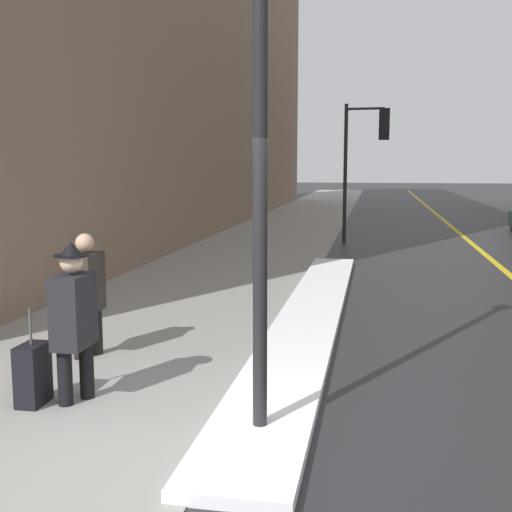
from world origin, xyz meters
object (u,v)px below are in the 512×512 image
at_px(traffic_light_near, 369,143).
at_px(pedestrian_trailing, 86,289).
at_px(lamp_post, 260,41).
at_px(pedestrian_in_glasses, 74,316).
at_px(rolling_suitcase, 33,375).

bearing_deg(traffic_light_near, pedestrian_trailing, -100.86).
height_order(lamp_post, pedestrian_trailing, lamp_post).
distance_m(traffic_light_near, pedestrian_in_glasses, 14.14).
bearing_deg(rolling_suitcase, traffic_light_near, 167.42).
bearing_deg(rolling_suitcase, pedestrian_in_glasses, 110.84).
xyz_separation_m(lamp_post, traffic_light_near, (0.66, 14.19, -0.31)).
bearing_deg(traffic_light_near, rolling_suitcase, -98.70).
relative_size(pedestrian_trailing, rolling_suitcase, 1.57).
distance_m(traffic_light_near, rolling_suitcase, 14.44).
relative_size(lamp_post, pedestrian_in_glasses, 3.50).
bearing_deg(pedestrian_trailing, rolling_suitcase, 5.33).
xyz_separation_m(lamp_post, rolling_suitcase, (-2.26, 0.29, -2.95)).
xyz_separation_m(pedestrian_in_glasses, pedestrian_trailing, (-0.53, 1.40, -0.03)).
bearing_deg(pedestrian_in_glasses, pedestrian_trailing, -159.89).
relative_size(lamp_post, traffic_light_near, 1.36).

